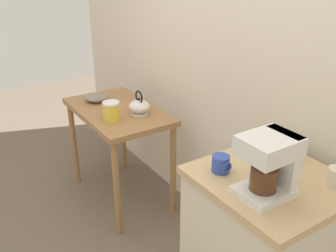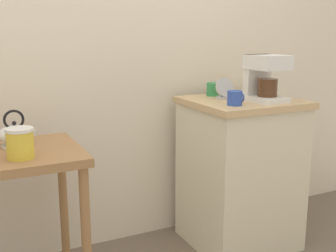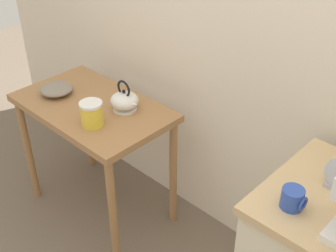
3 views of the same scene
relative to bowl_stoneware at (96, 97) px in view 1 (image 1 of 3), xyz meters
The scene contains 10 objects.
ground_plane 1.20m from the bowl_stoneware, ahead, with size 8.00×8.00×0.00m, color #6B5B4C.
back_wall 1.29m from the bowl_stoneware, 27.42° to the left, with size 4.40×0.10×2.80m, color beige.
wooden_table 0.28m from the bowl_stoneware, 14.74° to the left, with size 0.89×0.54×0.76m.
bowl_stoneware is the anchor object (origin of this frame).
teakettle 0.44m from the bowl_stoneware, 20.47° to the left, with size 0.18×0.15×0.17m.
canister_enamel 0.41m from the bowl_stoneware, ahead, with size 0.12×0.12×0.13m.
coffee_maker 1.76m from the bowl_stoneware, ahead, with size 0.18×0.22×0.26m.
mug_tall_green 1.63m from the bowl_stoneware, 11.00° to the left, with size 0.08×0.08×0.08m.
mug_blue 1.52m from the bowl_stoneware, ahead, with size 0.09×0.08×0.08m.
table_clock 1.60m from the bowl_stoneware, ahead, with size 0.11×0.06×0.12m.
Camera 1 is at (1.69, -1.08, 1.78)m, focal length 40.08 mm.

